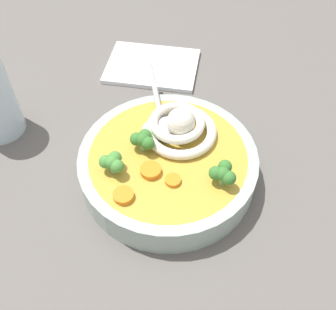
% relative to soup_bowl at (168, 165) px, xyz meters
% --- Properties ---
extents(table_slab, '(1.23, 1.23, 0.04)m').
position_rel_soup_bowl_xyz_m(table_slab, '(0.01, 0.01, -0.05)').
color(table_slab, '#5B5651').
rests_on(table_slab, ground).
extents(soup_bowl, '(0.24, 0.24, 0.05)m').
position_rel_soup_bowl_xyz_m(soup_bowl, '(0.00, 0.00, 0.00)').
color(soup_bowl, '#9EB2A3').
rests_on(soup_bowl, table_slab).
extents(noodle_pile, '(0.11, 0.11, 0.04)m').
position_rel_soup_bowl_xyz_m(noodle_pile, '(-0.00, -0.04, 0.04)').
color(noodle_pile, silver).
rests_on(noodle_pile, soup_bowl).
extents(soup_spoon, '(0.11, 0.17, 0.02)m').
position_rel_soup_bowl_xyz_m(soup_spoon, '(0.02, -0.05, 0.03)').
color(soup_spoon, '#B7B7BC').
rests_on(soup_spoon, soup_bowl).
extents(broccoli_floret_left, '(0.03, 0.03, 0.03)m').
position_rel_soup_bowl_xyz_m(broccoli_floret_left, '(0.06, 0.05, 0.04)').
color(broccoli_floret_left, '#7A9E60').
rests_on(broccoli_floret_left, soup_bowl).
extents(broccoli_floret_beside_chili, '(0.04, 0.03, 0.03)m').
position_rel_soup_bowl_xyz_m(broccoli_floret_beside_chili, '(0.04, -0.00, 0.04)').
color(broccoli_floret_beside_chili, '#7A9E60').
rests_on(broccoli_floret_beside_chili, soup_bowl).
extents(broccoli_floret_near_spoon, '(0.04, 0.03, 0.03)m').
position_rel_soup_bowl_xyz_m(broccoli_floret_near_spoon, '(-0.08, 0.02, 0.04)').
color(broccoli_floret_near_spoon, '#7A9E60').
rests_on(broccoli_floret_near_spoon, soup_bowl).
extents(carrot_slice_extra_a, '(0.03, 0.03, 0.01)m').
position_rel_soup_bowl_xyz_m(carrot_slice_extra_a, '(0.01, 0.03, 0.03)').
color(carrot_slice_extra_a, orange).
rests_on(carrot_slice_extra_a, soup_bowl).
extents(carrot_slice_front, '(0.02, 0.02, 0.01)m').
position_rel_soup_bowl_xyz_m(carrot_slice_front, '(-0.02, 0.04, 0.02)').
color(carrot_slice_front, orange).
rests_on(carrot_slice_front, soup_bowl).
extents(carrot_slice_center, '(0.03, 0.03, 0.01)m').
position_rel_soup_bowl_xyz_m(carrot_slice_center, '(0.03, 0.08, 0.03)').
color(carrot_slice_center, orange).
rests_on(carrot_slice_center, soup_bowl).
extents(folded_napkin, '(0.18, 0.14, 0.01)m').
position_rel_soup_bowl_xyz_m(folded_napkin, '(0.10, -0.23, -0.02)').
color(folded_napkin, white).
rests_on(folded_napkin, table_slab).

